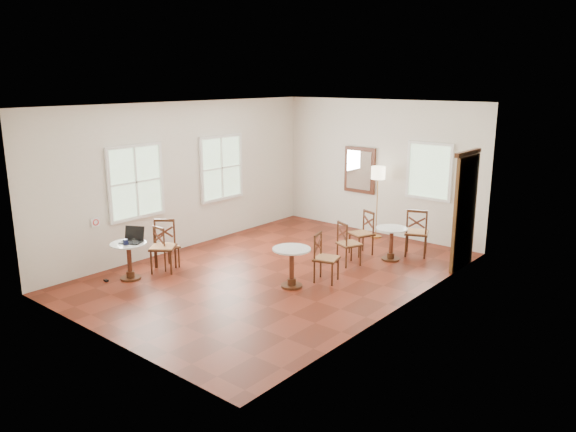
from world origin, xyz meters
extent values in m
plane|color=#611F10|center=(0.00, 0.00, 0.00)|extent=(7.00, 7.00, 0.00)
cube|color=silver|center=(0.00, 3.50, 1.50)|extent=(5.00, 0.02, 3.00)
cube|color=silver|center=(0.00, -3.50, 1.50)|extent=(5.00, 0.02, 3.00)
cube|color=silver|center=(-2.50, 0.00, 1.50)|extent=(0.02, 7.00, 3.00)
cube|color=silver|center=(2.50, 0.00, 1.50)|extent=(0.02, 7.00, 3.00)
cube|color=white|center=(0.00, 0.00, 3.00)|extent=(5.00, 7.00, 0.02)
cube|color=#4E3216|center=(2.46, 2.40, 1.05)|extent=(0.06, 0.90, 2.10)
cube|color=#3F200F|center=(2.44, 2.40, 2.15)|extent=(0.08, 1.02, 0.08)
sphere|color=#BF8C3F|center=(2.40, 2.08, 1.00)|extent=(0.07, 0.07, 0.07)
cube|color=#512415|center=(-0.50, 3.46, 1.40)|extent=(0.80, 0.05, 1.05)
cube|color=white|center=(-0.50, 3.43, 1.40)|extent=(0.64, 0.02, 0.88)
cube|color=white|center=(-2.47, -2.10, 0.95)|extent=(0.02, 0.16, 0.16)
torus|color=red|center=(-2.46, -2.10, 0.95)|extent=(0.02, 0.12, 0.12)
cube|color=white|center=(-2.47, -1.20, 1.55)|extent=(0.06, 1.22, 1.42)
cube|color=white|center=(-2.47, 1.00, 1.55)|extent=(0.06, 1.22, 1.42)
cube|color=white|center=(1.20, 3.47, 1.55)|extent=(1.02, 0.06, 1.22)
cylinder|color=#3F200F|center=(-1.76, -1.93, 0.02)|extent=(0.36, 0.36, 0.04)
cylinder|color=#3F200F|center=(-1.76, -1.93, 0.09)|extent=(0.14, 0.14, 0.11)
cylinder|color=#512415|center=(-1.76, -1.93, 0.36)|extent=(0.08, 0.08, 0.54)
cylinder|color=#3F200F|center=(-1.76, -1.93, 0.61)|extent=(0.12, 0.12, 0.05)
cylinder|color=white|center=(-1.76, -1.93, 0.65)|extent=(0.62, 0.62, 0.03)
cylinder|color=#3F200F|center=(0.66, -0.40, 0.02)|extent=(0.37, 0.37, 0.04)
cylinder|color=#3F200F|center=(0.66, -0.40, 0.09)|extent=(0.15, 0.15, 0.11)
cylinder|color=#512415|center=(0.66, -0.40, 0.37)|extent=(0.08, 0.08, 0.55)
cylinder|color=#3F200F|center=(0.66, -0.40, 0.63)|extent=(0.13, 0.13, 0.06)
cylinder|color=white|center=(0.66, -0.40, 0.67)|extent=(0.65, 0.65, 0.03)
cylinder|color=#3F200F|center=(1.23, 1.95, 0.02)|extent=(0.35, 0.35, 0.03)
cylinder|color=#3F200F|center=(1.23, 1.95, 0.09)|extent=(0.14, 0.14, 0.10)
cylinder|color=#512415|center=(1.23, 1.95, 0.35)|extent=(0.08, 0.08, 0.52)
cylinder|color=#3F200F|center=(1.23, 1.95, 0.59)|extent=(0.12, 0.12, 0.05)
cylinder|color=white|center=(1.23, 1.95, 0.63)|extent=(0.61, 0.61, 0.03)
cylinder|color=#3F200F|center=(-1.59, -0.98, 0.19)|extent=(0.03, 0.03, 0.39)
cylinder|color=#3F200F|center=(-1.60, -1.29, 0.19)|extent=(0.03, 0.03, 0.39)
cylinder|color=#3F200F|center=(-1.89, -0.97, 0.19)|extent=(0.03, 0.03, 0.39)
cylinder|color=#3F200F|center=(-1.90, -1.28, 0.19)|extent=(0.03, 0.03, 0.39)
cube|color=#3F200F|center=(-1.75, -1.13, 0.39)|extent=(0.39, 0.39, 0.03)
cube|color=#99653E|center=(-1.75, -1.13, 0.40)|extent=(0.37, 0.37, 0.03)
cylinder|color=#3F200F|center=(-1.60, -1.29, 0.60)|extent=(0.03, 0.03, 0.43)
cylinder|color=#3F200F|center=(-1.90, -1.28, 0.60)|extent=(0.03, 0.03, 0.43)
cube|color=#3F200F|center=(-1.75, -1.28, 0.80)|extent=(0.33, 0.04, 0.04)
cube|color=#512415|center=(-1.75, -1.28, 0.61)|extent=(0.28, 0.03, 0.19)
cube|color=#512415|center=(-1.75, -1.28, 0.61)|extent=(0.28, 0.03, 0.19)
cylinder|color=#3F200F|center=(-1.66, -1.54, 0.22)|extent=(0.04, 0.04, 0.44)
cylinder|color=#3F200F|center=(-1.88, -1.26, 0.22)|extent=(0.04, 0.04, 0.44)
cylinder|color=#3F200F|center=(-1.39, -1.32, 0.22)|extent=(0.04, 0.04, 0.44)
cylinder|color=#3F200F|center=(-1.60, -1.04, 0.22)|extent=(0.04, 0.04, 0.44)
cube|color=#3F200F|center=(-1.63, -1.29, 0.45)|extent=(0.61, 0.61, 0.03)
cube|color=#99653E|center=(-1.63, -1.29, 0.46)|extent=(0.58, 0.58, 0.04)
cylinder|color=#3F200F|center=(-1.88, -1.26, 0.69)|extent=(0.04, 0.04, 0.49)
cylinder|color=#3F200F|center=(-1.60, -1.04, 0.69)|extent=(0.04, 0.04, 0.49)
cube|color=#3F200F|center=(-1.74, -1.15, 0.92)|extent=(0.32, 0.26, 0.05)
cube|color=#512415|center=(-1.74, -1.15, 0.70)|extent=(0.27, 0.22, 0.22)
cube|color=#512415|center=(-1.74, -1.15, 0.70)|extent=(0.27, 0.22, 0.22)
cylinder|color=#3F200F|center=(0.97, 1.27, 0.20)|extent=(0.03, 0.03, 0.40)
cylinder|color=#3F200F|center=(0.84, 0.98, 0.20)|extent=(0.03, 0.03, 0.40)
cylinder|color=#3F200F|center=(0.68, 1.40, 0.20)|extent=(0.03, 0.03, 0.40)
cylinder|color=#3F200F|center=(0.55, 1.11, 0.20)|extent=(0.03, 0.03, 0.40)
cube|color=#3F200F|center=(0.76, 1.19, 0.40)|extent=(0.51, 0.51, 0.03)
cube|color=#99653E|center=(0.76, 1.19, 0.41)|extent=(0.49, 0.49, 0.04)
cylinder|color=#3F200F|center=(0.84, 0.98, 0.62)|extent=(0.03, 0.03, 0.44)
cylinder|color=#3F200F|center=(0.55, 1.11, 0.62)|extent=(0.03, 0.03, 0.44)
cube|color=#3F200F|center=(0.69, 1.05, 0.82)|extent=(0.32, 0.16, 0.04)
cube|color=#512415|center=(0.69, 1.05, 0.63)|extent=(0.27, 0.14, 0.19)
cube|color=#512415|center=(0.69, 1.05, 0.63)|extent=(0.27, 0.14, 0.19)
cylinder|color=#3F200F|center=(1.16, 0.08, 0.20)|extent=(0.03, 0.03, 0.40)
cylinder|color=#3F200F|center=(0.85, -0.01, 0.20)|extent=(0.03, 0.03, 0.40)
cylinder|color=#3F200F|center=(1.07, 0.39, 0.20)|extent=(0.03, 0.03, 0.40)
cylinder|color=#3F200F|center=(0.76, 0.30, 0.20)|extent=(0.03, 0.03, 0.40)
cube|color=#3F200F|center=(0.96, 0.19, 0.41)|extent=(0.49, 0.49, 0.03)
cube|color=#99653E|center=(0.96, 0.19, 0.42)|extent=(0.47, 0.47, 0.04)
cylinder|color=#3F200F|center=(0.85, -0.01, 0.63)|extent=(0.03, 0.03, 0.45)
cylinder|color=#3F200F|center=(0.76, 0.30, 0.63)|extent=(0.03, 0.03, 0.45)
cube|color=#3F200F|center=(0.81, 0.14, 0.83)|extent=(0.13, 0.34, 0.04)
cube|color=#512415|center=(0.81, 0.14, 0.64)|extent=(0.11, 0.28, 0.20)
cube|color=#512415|center=(0.81, 0.14, 0.64)|extent=(0.11, 0.28, 0.20)
cylinder|color=#3F200F|center=(1.56, 2.77, 0.23)|extent=(0.04, 0.04, 0.46)
cylinder|color=#3F200F|center=(1.70, 2.44, 0.23)|extent=(0.04, 0.04, 0.46)
cylinder|color=#3F200F|center=(1.22, 2.63, 0.23)|extent=(0.04, 0.04, 0.46)
cylinder|color=#3F200F|center=(1.37, 2.29, 0.23)|extent=(0.04, 0.04, 0.46)
cube|color=#3F200F|center=(1.46, 2.53, 0.46)|extent=(0.59, 0.59, 0.03)
cube|color=#99653E|center=(1.46, 2.53, 0.48)|extent=(0.56, 0.56, 0.04)
cylinder|color=#3F200F|center=(1.70, 2.44, 0.71)|extent=(0.04, 0.04, 0.51)
cylinder|color=#3F200F|center=(1.37, 2.29, 0.71)|extent=(0.04, 0.04, 0.51)
cube|color=#3F200F|center=(1.54, 2.36, 0.94)|extent=(0.37, 0.18, 0.05)
cube|color=#512415|center=(1.54, 2.36, 0.72)|extent=(0.31, 0.15, 0.22)
cube|color=#512415|center=(1.54, 2.36, 0.72)|extent=(0.31, 0.15, 0.22)
cylinder|color=#3F200F|center=(0.37, 1.80, 0.21)|extent=(0.03, 0.03, 0.41)
cylinder|color=#3F200F|center=(0.50, 2.10, 0.21)|extent=(0.03, 0.03, 0.41)
cylinder|color=#3F200F|center=(0.68, 1.67, 0.21)|extent=(0.03, 0.03, 0.41)
cylinder|color=#3F200F|center=(0.80, 1.98, 0.21)|extent=(0.03, 0.03, 0.41)
cube|color=#3F200F|center=(0.59, 1.89, 0.42)|extent=(0.53, 0.53, 0.03)
cube|color=#99653E|center=(0.59, 1.89, 0.43)|extent=(0.50, 0.50, 0.04)
cylinder|color=#3F200F|center=(0.50, 2.10, 0.64)|extent=(0.03, 0.03, 0.46)
cylinder|color=#3F200F|center=(0.80, 1.98, 0.64)|extent=(0.03, 0.03, 0.46)
cube|color=#3F200F|center=(0.65, 2.04, 0.85)|extent=(0.33, 0.16, 0.05)
cube|color=#512415|center=(0.65, 2.04, 0.65)|extent=(0.28, 0.13, 0.20)
cube|color=#512415|center=(0.65, 2.04, 0.65)|extent=(0.28, 0.13, 0.20)
cylinder|color=#BF8C3F|center=(0.17, 3.15, 0.01)|extent=(0.25, 0.25, 0.03)
cylinder|color=#BF8C3F|center=(0.17, 3.15, 0.72)|extent=(0.02, 0.02, 1.45)
cylinder|color=beige|center=(0.17, 3.15, 1.45)|extent=(0.31, 0.31, 0.27)
cube|color=black|center=(-1.75, -1.87, 0.67)|extent=(0.44, 0.40, 0.02)
cube|color=black|center=(-1.75, -1.87, 0.68)|extent=(0.33, 0.27, 0.00)
cube|color=black|center=(-1.81, -1.75, 0.80)|extent=(0.35, 0.24, 0.25)
cube|color=silver|center=(-1.81, -1.75, 0.80)|extent=(0.31, 0.20, 0.20)
ellipsoid|color=black|center=(-1.76, -1.93, 0.68)|extent=(0.11, 0.07, 0.04)
cylinder|color=black|center=(-1.71, -2.01, 0.71)|extent=(0.08, 0.08, 0.10)
torus|color=black|center=(-1.66, -2.01, 0.71)|extent=(0.07, 0.01, 0.07)
cylinder|color=white|center=(-1.57, -1.93, 0.71)|extent=(0.07, 0.07, 0.11)
cube|color=black|center=(-1.98, -2.28, 0.02)|extent=(0.09, 0.05, 0.03)
camera|label=1|loc=(6.27, -7.20, 3.44)|focal=34.48mm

